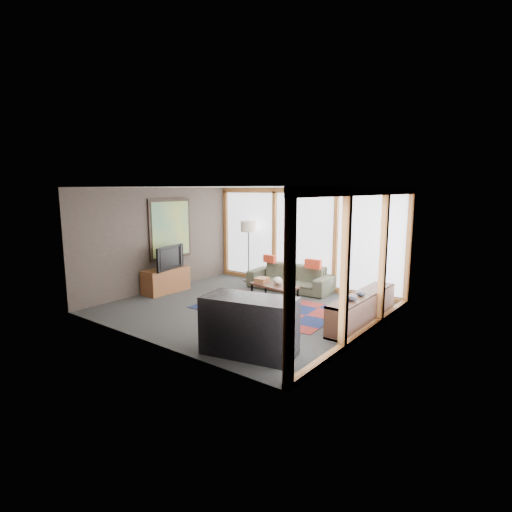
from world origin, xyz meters
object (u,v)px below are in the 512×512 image
Objects in this scene: sofa at (290,278)px; coffee_table at (274,292)px; floor_lamp at (249,251)px; bookshelf at (362,309)px; tv_console at (166,280)px; bar_counter at (249,326)px; television at (167,257)px.

coffee_table is (0.22, -1.02, -0.13)m from sofa.
floor_lamp is at bearing 170.50° from sofa.
floor_lamp reaches higher than bookshelf.
floor_lamp is 1.53× the size of coffee_table.
bookshelf is 1.96× the size of tv_console.
bookshelf is (3.99, -1.52, -0.55)m from floor_lamp.
bookshelf is 1.62× the size of bar_counter.
bookshelf is 4.88m from television.
sofa is at bearing -60.55° from television.
television is 0.71× the size of bar_counter.
floor_lamp reaches higher than sofa.
bookshelf is at bearing 8.25° from tv_console.
tv_console is 4.40m from bar_counter.
floor_lamp reaches higher than tv_console.
television is at bearing 143.31° from bar_counter.
tv_console is at bearing -157.96° from coffee_table.
bookshelf is 2.59m from bar_counter.
floor_lamp reaches higher than bar_counter.
bar_counter is (3.95, -1.71, -0.44)m from television.
tv_console is (-4.88, -0.71, 0.01)m from bookshelf.
tv_console is (-2.59, -1.05, 0.12)m from coffee_table.
floor_lamp is 4.31m from bookshelf.
floor_lamp is 1.41× the size of tv_console.
sofa is 3.15m from tv_console.
floor_lamp is at bearing 115.29° from bar_counter.
coffee_table is at bearing 171.53° from bookshelf.
bar_counter reaches higher than coffee_table.
tv_console is at bearing -171.75° from bookshelf.
tv_console is at bearing -111.68° from floor_lamp.
sofa is 1.81× the size of tv_console.
sofa reaches higher than coffee_table.
tv_console is 1.16× the size of television.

